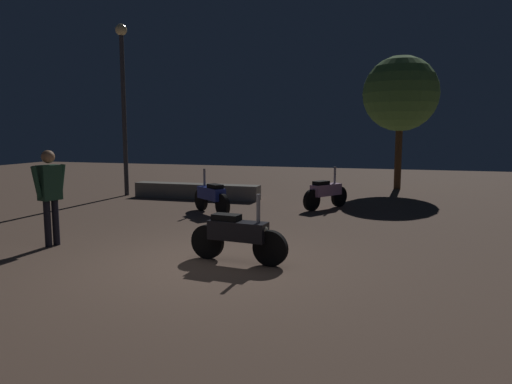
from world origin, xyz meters
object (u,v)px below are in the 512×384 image
motorcycle_blue_parked_right (211,196)px  person_rider_beside (50,189)px  motorcycle_pink_parked_left (326,192)px  streetlamp_near (123,89)px  motorcycle_black_foreground (238,235)px

motorcycle_blue_parked_right → person_rider_beside: (-1.49, -3.98, 0.60)m
motorcycle_pink_parked_left → streetlamp_near: (-6.56, 0.85, 2.93)m
motorcycle_black_foreground → streetlamp_near: size_ratio=0.31×
motorcycle_black_foreground → motorcycle_pink_parked_left: bearing=91.0°
motorcycle_black_foreground → streetlamp_near: bearing=139.8°
person_rider_beside → streetlamp_near: 7.21m
person_rider_beside → streetlamp_near: size_ratio=0.32×
motorcycle_pink_parked_left → person_rider_beside: size_ratio=0.84×
motorcycle_pink_parked_left → streetlamp_near: size_ratio=0.27×
motorcycle_blue_parked_right → streetlamp_near: 5.44m
motorcycle_black_foreground → person_rider_beside: bearing=-174.0°
motorcycle_pink_parked_left → motorcycle_black_foreground: bearing=-153.2°
motorcycle_blue_parked_right → streetlamp_near: streetlamp_near is taller
person_rider_beside → streetlamp_near: streetlamp_near is taller
motorcycle_pink_parked_left → motorcycle_blue_parked_right: bearing=153.1°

